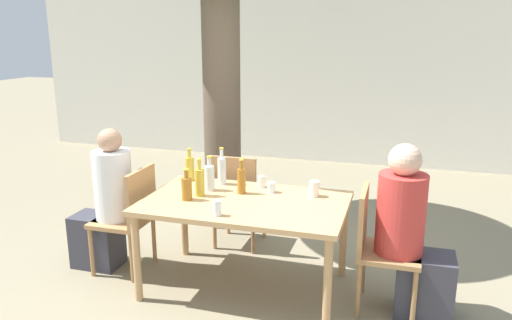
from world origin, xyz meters
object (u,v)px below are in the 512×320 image
(oil_cruet_2, at_px, (190,168))
(amber_bottle_3, at_px, (187,188))
(drinking_glass_0, at_px, (314,189))
(water_bottle_5, at_px, (210,177))
(drinking_glass_1, at_px, (271,187))
(person_seated_1, at_px, (411,239))
(drinking_glass_3, at_px, (217,208))
(drinking_glass_2, at_px, (261,182))
(dining_table_front, at_px, (245,209))
(amber_bottle_0, at_px, (242,180))
(person_seated_0, at_px, (106,207))
(patio_chair_0, at_px, (130,213))
(oil_cruet_4, at_px, (200,182))
(patio_chair_1, at_px, (377,242))
(water_bottle_1, at_px, (222,170))
(patio_chair_2, at_px, (237,195))

(oil_cruet_2, xyz_separation_m, amber_bottle_3, (0.19, -0.49, -0.02))
(drinking_glass_0, bearing_deg, water_bottle_5, -173.97)
(drinking_glass_0, xyz_separation_m, drinking_glass_1, (-0.35, 0.00, -0.02))
(person_seated_1, relative_size, water_bottle_5, 4.38)
(water_bottle_5, xyz_separation_m, drinking_glass_3, (0.27, -0.53, -0.06))
(drinking_glass_2, bearing_deg, dining_table_front, -94.58)
(amber_bottle_3, xyz_separation_m, drinking_glass_3, (0.35, -0.25, -0.04))
(amber_bottle_0, bearing_deg, person_seated_0, -172.15)
(patio_chair_0, relative_size, oil_cruet_2, 3.18)
(dining_table_front, height_order, person_seated_0, person_seated_0)
(dining_table_front, xyz_separation_m, drinking_glass_0, (0.49, 0.25, 0.14))
(drinking_glass_1, bearing_deg, oil_cruet_4, -154.63)
(drinking_glass_2, distance_m, drinking_glass_3, 0.73)
(drinking_glass_0, distance_m, drinking_glass_2, 0.48)
(person_seated_1, xyz_separation_m, water_bottle_5, (-1.60, 0.17, 0.28))
(oil_cruet_2, bearing_deg, drinking_glass_2, -1.24)
(person_seated_0, bearing_deg, patio_chair_0, 90.00)
(drinking_glass_1, height_order, drinking_glass_3, drinking_glass_3)
(oil_cruet_4, relative_size, drinking_glass_0, 2.41)
(oil_cruet_2, relative_size, water_bottle_5, 0.99)
(drinking_glass_3, bearing_deg, oil_cruet_4, 128.08)
(patio_chair_1, relative_size, amber_bottle_0, 3.20)
(oil_cruet_4, bearing_deg, amber_bottle_3, -115.78)
(oil_cruet_4, distance_m, drinking_glass_0, 0.91)
(amber_bottle_0, distance_m, water_bottle_1, 0.31)
(patio_chair_0, height_order, person_seated_0, person_seated_0)
(water_bottle_1, bearing_deg, oil_cruet_2, 175.43)
(amber_bottle_3, bearing_deg, oil_cruet_2, 111.63)
(person_seated_0, height_order, drinking_glass_2, person_seated_0)
(oil_cruet_4, bearing_deg, drinking_glass_1, 25.37)
(water_bottle_1, relative_size, drinking_glass_3, 2.85)
(person_seated_0, distance_m, drinking_glass_3, 1.24)
(patio_chair_0, distance_m, drinking_glass_1, 1.22)
(amber_bottle_3, xyz_separation_m, water_bottle_5, (0.08, 0.28, 0.02))
(person_seated_0, height_order, drinking_glass_0, person_seated_0)
(patio_chair_2, relative_size, drinking_glass_1, 10.61)
(oil_cruet_4, height_order, drinking_glass_1, oil_cruet_4)
(patio_chair_0, relative_size, drinking_glass_0, 7.25)
(dining_table_front, xyz_separation_m, amber_bottle_0, (-0.08, 0.16, 0.18))
(person_seated_0, height_order, oil_cruet_4, person_seated_0)
(water_bottle_1, height_order, amber_bottle_3, water_bottle_1)
(patio_chair_1, distance_m, drinking_glass_1, 0.95)
(dining_table_front, relative_size, drinking_glass_0, 12.39)
(amber_bottle_3, bearing_deg, oil_cruet_4, 64.22)
(patio_chair_1, relative_size, water_bottle_5, 3.16)
(amber_bottle_3, bearing_deg, patio_chair_2, 81.58)
(oil_cruet_2, height_order, drinking_glass_1, oil_cruet_2)
(oil_cruet_4, height_order, drinking_glass_2, oil_cruet_4)
(patio_chair_0, distance_m, oil_cruet_4, 0.72)
(drinking_glass_0, bearing_deg, patio_chair_2, 150.13)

